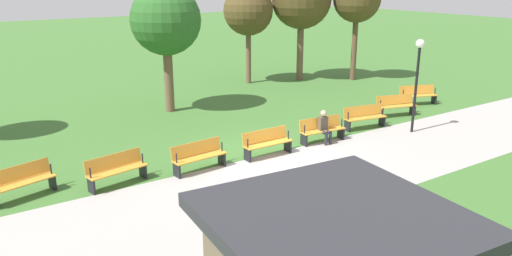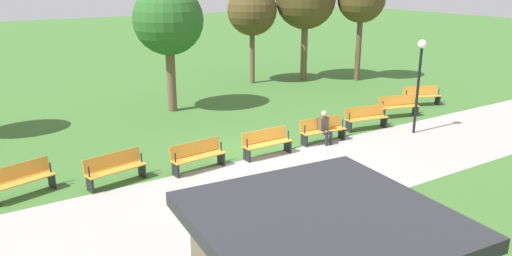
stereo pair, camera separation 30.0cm
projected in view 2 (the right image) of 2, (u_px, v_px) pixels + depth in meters
The scene contains 14 objects.
ground_plane at pixel (268, 156), 16.56m from camera, with size 120.00×120.00×0.00m, color #3D6B2D.
path_paving at pixel (306, 177), 14.88m from camera, with size 34.42×4.42×0.01m, color #A39E99.
bench_0 at pixel (421, 95), 22.90m from camera, with size 1.81×1.05×0.89m.
bench_1 at pixel (398, 106), 21.07m from camera, with size 1.82×0.92×0.89m.
bench_2 at pixel (366, 117), 19.38m from camera, with size 1.81×0.78×0.89m.
bench_3 at pixel (323, 130), 17.84m from camera, with size 1.79×0.63×0.89m.
bench_4 at pixel (267, 142), 16.47m from camera, with size 1.76×0.47×0.89m.
bench_5 at pixel (198, 155), 15.28m from camera, with size 1.79×0.63×0.89m.
bench_6 at pixel (115, 168), 14.28m from camera, with size 1.81×0.78×0.89m.
bench_7 at pixel (20, 180), 13.47m from camera, with size 1.82×0.92×0.89m.
person_seated at pixel (325, 126), 17.67m from camera, with size 0.35×0.54×1.20m.
tree_3 at pixel (168, 21), 20.97m from camera, with size 3.00×3.00×5.49m.
tree_4 at pixel (252, 11), 26.65m from camera, with size 2.68×2.68×5.31m.
lamp_post at pixel (420, 68), 18.29m from camera, with size 0.32×0.32×3.56m.
Camera 2 is at (8.68, 12.89, 5.80)m, focal length 34.76 mm.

